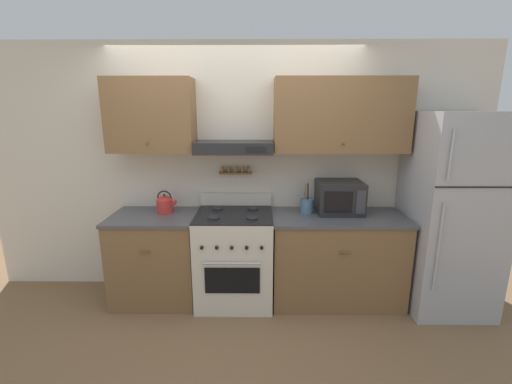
% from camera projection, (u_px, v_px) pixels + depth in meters
% --- Properties ---
extents(ground_plane, '(16.00, 16.00, 0.00)m').
position_uv_depth(ground_plane, '(233.00, 316.00, 3.23)').
color(ground_plane, brown).
extents(wall_back, '(5.20, 0.46, 2.55)m').
position_uv_depth(wall_back, '(245.00, 154.00, 3.49)').
color(wall_back, beige).
rests_on(wall_back, ground_plane).
extents(counter_left, '(0.84, 0.65, 0.89)m').
position_uv_depth(counter_left, '(157.00, 257.00, 3.46)').
color(counter_left, brown).
rests_on(counter_left, ground_plane).
extents(counter_right, '(1.29, 0.65, 0.89)m').
position_uv_depth(counter_right, '(336.00, 258.00, 3.44)').
color(counter_right, brown).
rests_on(counter_right, ground_plane).
extents(stove_range, '(0.74, 0.69, 1.05)m').
position_uv_depth(stove_range, '(235.00, 257.00, 3.42)').
color(stove_range, beige).
rests_on(stove_range, ground_plane).
extents(refrigerator, '(0.75, 0.78, 1.89)m').
position_uv_depth(refrigerator, '(450.00, 213.00, 3.24)').
color(refrigerator, '#ADAFB5').
rests_on(refrigerator, ground_plane).
extents(tea_kettle, '(0.21, 0.16, 0.23)m').
position_uv_depth(tea_kettle, '(165.00, 204.00, 3.42)').
color(tea_kettle, red).
rests_on(tea_kettle, counter_left).
extents(microwave, '(0.44, 0.39, 0.32)m').
position_uv_depth(microwave, '(339.00, 197.00, 3.40)').
color(microwave, '#232326').
rests_on(microwave, counter_right).
extents(utensil_crock, '(0.13, 0.13, 0.30)m').
position_uv_depth(utensil_crock, '(307.00, 205.00, 3.41)').
color(utensil_crock, slate).
rests_on(utensil_crock, counter_right).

